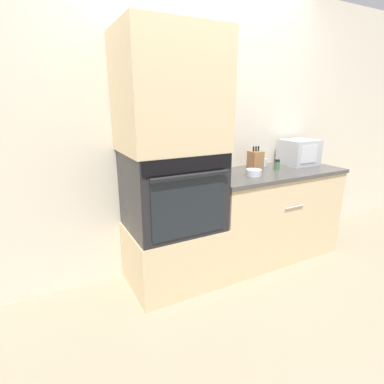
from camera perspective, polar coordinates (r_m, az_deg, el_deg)
ground_plane at (r=2.67m, az=6.94°, el=-17.37°), size 12.00×12.00×0.00m
wall_back at (r=2.76m, az=0.29°, el=11.67°), size 8.00×0.05×2.50m
oven_cabinet_base at (r=2.61m, az=-3.54°, el=-11.69°), size 0.74×0.60×0.51m
wall_oven at (r=2.39m, az=-3.75°, el=0.36°), size 0.71×0.64×0.63m
oven_cabinet_upper at (r=2.29m, az=-4.16°, el=18.40°), size 0.74×0.60×0.85m
counter_unit at (r=3.07m, az=14.47°, el=-3.95°), size 1.37×0.63×0.87m
microwave at (r=3.30m, az=19.68°, el=7.18°), size 0.34×0.30×0.25m
knife_block at (r=2.93m, az=11.97°, el=5.94°), size 0.12×0.12×0.22m
bowl at (r=2.69m, az=11.67°, el=3.66°), size 0.14×0.14×0.06m
condiment_jar_near at (r=2.98m, az=15.90°, el=5.03°), size 0.05×0.05×0.10m
condiment_jar_mid at (r=3.13m, az=13.58°, el=5.51°), size 0.06×0.06×0.07m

